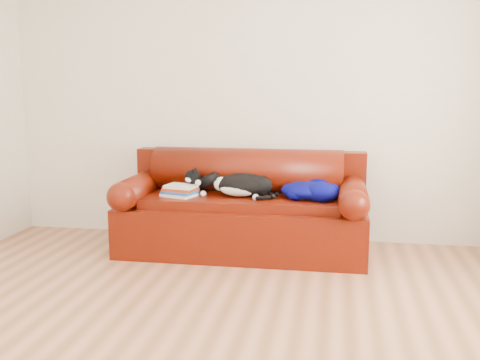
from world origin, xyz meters
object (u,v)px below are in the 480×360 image
object	(u,v)px
sofa_base	(243,225)
blanket	(309,190)
cat	(243,186)
book_stack	(180,191)

from	to	relation	value
sofa_base	blanket	bearing A→B (deg)	-2.14
cat	blanket	distance (m)	0.56
book_stack	sofa_base	bearing A→B (deg)	13.91
book_stack	cat	distance (m)	0.54
sofa_base	blanket	distance (m)	0.66
blanket	book_stack	bearing A→B (deg)	-174.33
sofa_base	book_stack	xyz separation A→B (m)	(-0.52, -0.13, 0.31)
cat	blanket	size ratio (longest dim) A/B	1.21
sofa_base	cat	bearing A→B (deg)	-82.03
sofa_base	book_stack	size ratio (longest dim) A/B	6.41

